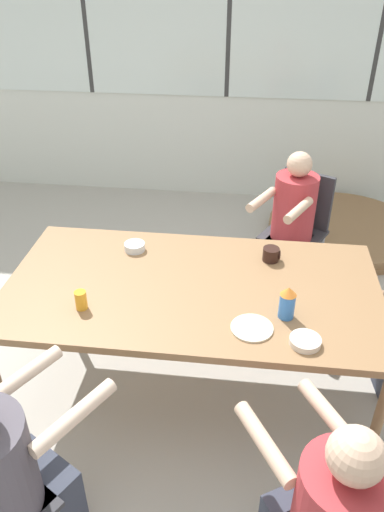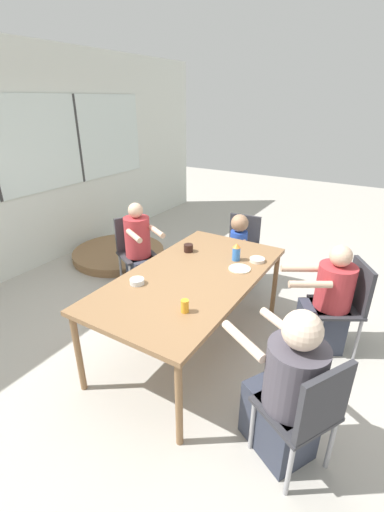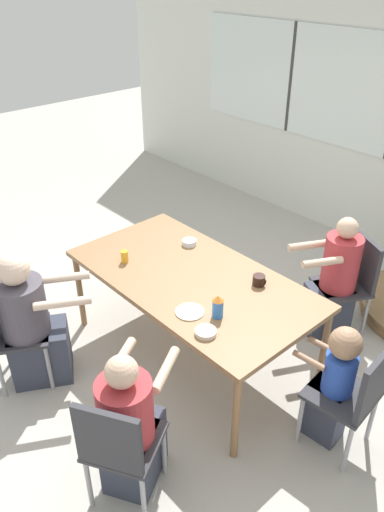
# 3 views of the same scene
# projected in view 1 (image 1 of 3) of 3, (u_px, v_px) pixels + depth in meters

# --- Properties ---
(ground_plane) EXTENTS (16.00, 16.00, 0.00)m
(ground_plane) POSITION_uv_depth(u_px,v_px,m) (192.00, 387.00, 2.99)
(ground_plane) COLOR #B2ADA3
(wall_back_with_windows) EXTENTS (8.40, 0.08, 2.80)m
(wall_back_with_windows) POSITION_uv_depth(u_px,v_px,m) (228.00, 50.00, 4.52)
(wall_back_with_windows) COLOR silver
(wall_back_with_windows) RESTS_ON ground_plane
(dining_table) EXTENTS (1.94, 1.03, 0.75)m
(dining_table) POSITION_uv_depth(u_px,v_px,m) (192.00, 293.00, 2.61)
(dining_table) COLOR olive
(dining_table) RESTS_ON ground_plane
(chair_for_woman_green_shirt) EXTENTS (0.54, 0.54, 0.87)m
(chair_for_woman_green_shirt) POSITION_uv_depth(u_px,v_px,m) (299.00, 221.00, 3.67)
(chair_for_woman_green_shirt) COLOR #333338
(chair_for_woman_green_shirt) RESTS_ON ground_plane
(person_woman_green_shirt) EXTENTS (0.51, 0.61, 1.09)m
(person_woman_green_shirt) POSITION_uv_depth(u_px,v_px,m) (289.00, 233.00, 3.57)
(person_woman_green_shirt) COLOR #333847
(person_woman_green_shirt) RESTS_ON ground_plane
(person_man_blue_shirt) EXTENTS (0.62, 0.73, 1.10)m
(person_man_blue_shirt) POSITION_uv_depth(u_px,v_px,m) (4.00, 490.00, 1.91)
(person_man_blue_shirt) COLOR #333847
(person_man_blue_shirt) RESTS_ON ground_plane
(coffee_mug) EXTENTS (0.10, 0.09, 0.08)m
(coffee_mug) POSITION_uv_depth(u_px,v_px,m) (271.00, 254.00, 2.77)
(coffee_mug) COLOR black
(coffee_mug) RESTS_ON dining_table
(sippy_cup) EXTENTS (0.08, 0.08, 0.17)m
(sippy_cup) POSITION_uv_depth(u_px,v_px,m) (287.00, 302.00, 2.33)
(sippy_cup) COLOR blue
(sippy_cup) RESTS_ON dining_table
(juice_glass) EXTENTS (0.06, 0.06, 0.10)m
(juice_glass) POSITION_uv_depth(u_px,v_px,m) (81.00, 300.00, 2.40)
(juice_glass) COLOR gold
(juice_glass) RESTS_ON dining_table
(bowl_white_shallow) EXTENTS (0.12, 0.12, 0.04)m
(bowl_white_shallow) POSITION_uv_depth(u_px,v_px,m) (135.00, 247.00, 2.87)
(bowl_white_shallow) COLOR silver
(bowl_white_shallow) RESTS_ON dining_table
(bowl_cereal) EXTENTS (0.14, 0.14, 0.03)m
(bowl_cereal) POSITION_uv_depth(u_px,v_px,m) (305.00, 341.00, 2.20)
(bowl_cereal) COLOR silver
(bowl_cereal) RESTS_ON dining_table
(plate_tortillas) EXTENTS (0.20, 0.20, 0.01)m
(plate_tortillas) POSITION_uv_depth(u_px,v_px,m) (252.00, 328.00, 2.30)
(plate_tortillas) COLOR beige
(plate_tortillas) RESTS_ON dining_table
(folded_table_stack) EXTENTS (1.32, 1.32, 0.12)m
(folded_table_stack) POSITION_uv_depth(u_px,v_px,m) (343.00, 230.00, 4.48)
(folded_table_stack) COLOR olive
(folded_table_stack) RESTS_ON ground_plane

